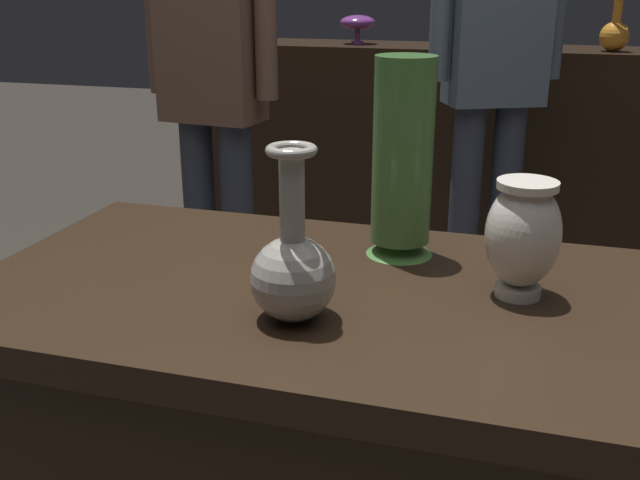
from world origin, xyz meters
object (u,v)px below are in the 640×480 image
shelf_vase_right (615,33)px  visitor_near_left (212,71)px  vase_centerpiece (293,269)px  shelf_vase_far_left (249,11)px  vase_tall_behind (403,161)px  shelf_vase_left (358,23)px  visitor_center_back (496,54)px  vase_left_accent (523,235)px

shelf_vase_right → visitor_near_left: 1.59m
vase_centerpiece → shelf_vase_far_left: bearing=113.0°
vase_tall_behind → shelf_vase_far_left: shelf_vase_far_left is taller
vase_tall_behind → shelf_vase_right: (0.47, 1.95, 0.09)m
shelf_vase_right → shelf_vase_left: bearing=176.7°
shelf_vase_left → vase_centerpiece: bearing=-78.3°
vase_tall_behind → visitor_center_back: bearing=87.8°
shelf_vase_left → visitor_near_left: 1.02m
vase_centerpiece → visitor_center_back: size_ratio=0.15×
vase_left_accent → shelf_vase_left: shelf_vase_left is taller
shelf_vase_left → shelf_vase_right: (1.04, -0.06, -0.02)m
vase_left_accent → shelf_vase_far_left: size_ratio=0.69×
vase_centerpiece → visitor_center_back: visitor_center_back is taller
shelf_vase_far_left → shelf_vase_left: bearing=-4.6°
shelf_vase_far_left → shelf_vase_left: shelf_vase_far_left is taller
shelf_vase_left → vase_left_accent: bearing=-69.9°
vase_centerpiece → vase_tall_behind: 0.33m
shelf_vase_right → visitor_center_back: size_ratio=0.13×
vase_left_accent → shelf_vase_left: size_ratio=1.20×
vase_left_accent → visitor_near_left: visitor_near_left is taller
vase_centerpiece → shelf_vase_far_left: size_ratio=0.96×
vase_tall_behind → visitor_near_left: 1.31m
vase_tall_behind → vase_left_accent: 0.26m
shelf_vase_left → shelf_vase_right: bearing=-3.3°
visitor_near_left → shelf_vase_far_left: bearing=-68.6°
visitor_center_back → visitor_near_left: visitor_center_back is taller
shelf_vase_far_left → visitor_center_back: visitor_center_back is taller
shelf_vase_far_left → visitor_near_left: 1.08m
vase_centerpiece → visitor_near_left: (-0.72, 1.33, 0.10)m
visitor_center_back → vase_tall_behind: bearing=62.5°
vase_left_accent → shelf_vase_right: shelf_vase_right is taller
vase_tall_behind → visitor_near_left: visitor_near_left is taller
visitor_center_back → shelf_vase_far_left: bearing=-54.2°
vase_left_accent → shelf_vase_left: 2.29m
vase_tall_behind → visitor_near_left: (-0.82, 1.02, 0.01)m
vase_tall_behind → vase_centerpiece: bearing=-107.3°
vase_left_accent → visitor_near_left: size_ratio=0.11×
vase_left_accent → visitor_near_left: 1.55m
vase_tall_behind → shelf_vase_far_left: size_ratio=1.31×
shelf_vase_left → shelf_vase_far_left: bearing=175.4°
vase_centerpiece → shelf_vase_far_left: shelf_vase_far_left is taller
shelf_vase_far_left → visitor_near_left: visitor_near_left is taller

